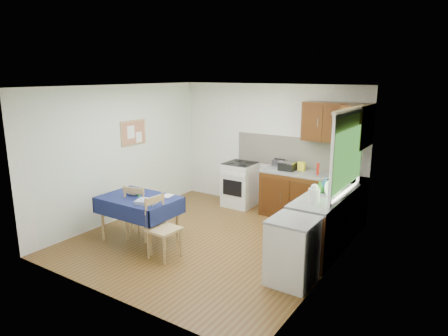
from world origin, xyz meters
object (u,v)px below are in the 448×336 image
Objects in this scene: sandwich_press at (287,166)px; kettle at (314,194)px; chair_near at (162,225)px; dish_rack at (330,192)px; toaster at (280,164)px; dining_table at (139,203)px; chair_far at (139,210)px.

sandwich_press is 1.96m from kettle.
dish_rack reaches higher than chair_near.
toaster is 0.58× the size of dish_rack.
dish_rack is 1.64× the size of kettle.
dish_rack is at bearing 50.44° from dining_table.
toaster is 0.96× the size of kettle.
chair_near is 2.27m from kettle.
toaster is 0.91× the size of sandwich_press.
chair_near is 2.07× the size of dish_rack.
toaster is at bearing 85.00° from dining_table.
dining_table is 0.17m from chair_far.
toaster is (1.38, 2.40, 0.49)m from chair_far.
kettle is at bearing -44.09° from toaster.
dining_table is at bearing -162.32° from kettle.
kettle reaches higher than dish_rack.
chair_far is 1.01× the size of chair_near.
toaster is at bearing -8.60° from chair_near.
kettle is (1.31, -1.62, 0.03)m from toaster.
dish_rack is (1.19, -1.05, -0.06)m from sandwich_press.
dish_rack is (1.36, -1.08, -0.07)m from toaster.
chair_far is 3.23× the size of sandwich_press.
chair_far is 2.88m from sandwich_press.
dining_table is 4.25× the size of sandwich_press.
sandwich_press reaches higher than chair_near.
chair_far is at bearing 72.69° from chair_near.
dish_rack reaches higher than dining_table.
chair_far reaches higher than chair_near.
dining_table is 2.81m from toaster.
toaster is at bearing -168.61° from sandwich_press.
chair_near is 2.60m from dish_rack.
chair_far is 3.56× the size of toaster.
chair_far is at bearing 161.91° from dining_table.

